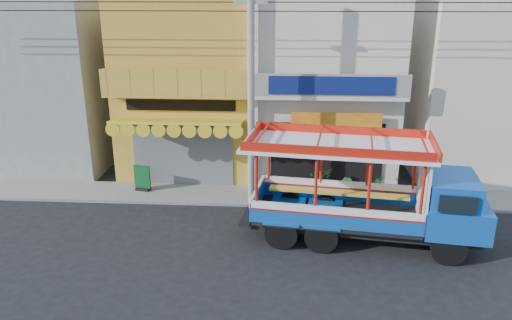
{
  "coord_description": "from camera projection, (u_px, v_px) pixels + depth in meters",
  "views": [
    {
      "loc": [
        0.31,
        -14.71,
        8.02
      ],
      "look_at": [
        -0.77,
        2.5,
        2.11
      ],
      "focal_mm": 35.0,
      "sensor_mm": 36.0,
      "label": 1
    }
  ],
  "objects": [
    {
      "name": "shophouse_left",
      "position": [
        193.0,
        79.0,
        22.92
      ],
      "size": [
        6.0,
        7.5,
        8.24
      ],
      "color": "gold",
      "rests_on": "ground"
    },
    {
      "name": "green_sign",
      "position": [
        142.0,
        180.0,
        20.56
      ],
      "size": [
        0.69,
        0.43,
        1.06
      ],
      "color": "black",
      "rests_on": "sidewalk"
    },
    {
      "name": "filler_building_left",
      "position": [
        47.0,
        84.0,
        23.47
      ],
      "size": [
        6.0,
        6.0,
        7.6
      ],
      "primitive_type": "cube",
      "color": "gray",
      "rests_on": "ground"
    },
    {
      "name": "potted_plant_a",
      "position": [
        319.0,
        180.0,
        20.44
      ],
      "size": [
        1.2,
        1.16,
        1.02
      ],
      "primitive_type": "imported",
      "rotation": [
        0.0,
        0.0,
        0.58
      ],
      "color": "#1A5B24",
      "rests_on": "sidewalk"
    },
    {
      "name": "filler_building_right",
      "position": [
        481.0,
        89.0,
        22.29
      ],
      "size": [
        6.0,
        6.0,
        7.6
      ],
      "primitive_type": "cube",
      "color": "beige",
      "rests_on": "ground"
    },
    {
      "name": "sidewalk",
      "position": [
        277.0,
        196.0,
        20.26
      ],
      "size": [
        30.0,
        2.0,
        0.12
      ],
      "primitive_type": "cube",
      "color": "slate",
      "rests_on": "ground"
    },
    {
      "name": "potted_plant_c",
      "position": [
        378.0,
        187.0,
        19.93
      ],
      "size": [
        0.51,
        0.51,
        0.85
      ],
      "primitive_type": "imported",
      "rotation": [
        0.0,
        0.0,
        4.78
      ],
      "color": "#1A5B24",
      "rests_on": "sidewalk"
    },
    {
      "name": "shophouse_right",
      "position": [
        324.0,
        80.0,
        22.57
      ],
      "size": [
        6.0,
        6.75,
        8.24
      ],
      "color": "beige",
      "rests_on": "ground"
    },
    {
      "name": "utility_pole",
      "position": [
        255.0,
        76.0,
        18.04
      ],
      "size": [
        28.0,
        0.26,
        9.0
      ],
      "color": "gray",
      "rests_on": "ground"
    },
    {
      "name": "ground",
      "position": [
        274.0,
        245.0,
        16.5
      ],
      "size": [
        90.0,
        90.0,
        0.0
      ],
      "primitive_type": "plane",
      "color": "black",
      "rests_on": "ground"
    },
    {
      "name": "party_pilaster",
      "position": [
        254.0,
        96.0,
        19.84
      ],
      "size": [
        0.35,
        0.3,
        8.0
      ],
      "primitive_type": "cube",
      "color": "beige",
      "rests_on": "ground"
    },
    {
      "name": "songthaew_truck",
      "position": [
        382.0,
        194.0,
        16.14
      ],
      "size": [
        8.01,
        3.52,
        3.62
      ],
      "color": "black",
      "rests_on": "ground"
    },
    {
      "name": "potted_plant_b",
      "position": [
        347.0,
        190.0,
        19.47
      ],
      "size": [
        0.66,
        0.66,
        0.94
      ],
      "primitive_type": "imported",
      "rotation": [
        0.0,
        0.0,
        2.32
      ],
      "color": "#1A5B24",
      "rests_on": "sidewalk"
    }
  ]
}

